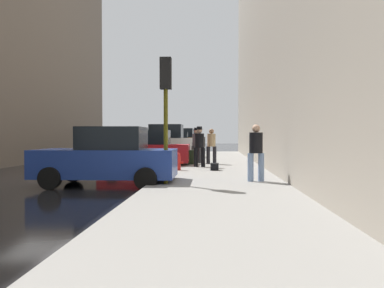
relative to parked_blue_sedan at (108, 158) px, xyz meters
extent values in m
plane|color=black|center=(-2.65, 1.48, -0.85)|extent=(120.00, 120.00, 0.00)
cube|color=gray|center=(3.35, 1.48, -0.77)|extent=(4.00, 40.00, 0.15)
cube|color=navy|center=(-0.05, 0.00, -0.16)|extent=(4.22, 1.89, 0.84)
cube|color=black|center=(0.15, 0.00, 0.59)|extent=(1.91, 1.59, 0.70)
cylinder|color=black|center=(-1.42, 0.90, -0.53)|extent=(0.64, 0.23, 0.64)
cylinder|color=black|center=(-1.40, -0.94, -0.53)|extent=(0.64, 0.23, 0.64)
cylinder|color=black|center=(1.31, 0.93, -0.53)|extent=(0.64, 0.23, 0.64)
cylinder|color=black|center=(1.33, -0.91, -0.53)|extent=(0.64, 0.23, 0.64)
cube|color=#B2191E|center=(-0.05, 6.46, -0.16)|extent=(4.24, 1.92, 0.84)
cube|color=black|center=(0.15, 6.46, 0.59)|extent=(1.92, 1.60, 0.70)
cylinder|color=black|center=(-1.43, 7.35, -0.53)|extent=(0.64, 0.23, 0.64)
cylinder|color=black|center=(-1.39, 5.51, -0.53)|extent=(0.64, 0.23, 0.64)
cylinder|color=black|center=(1.30, 7.41, -0.53)|extent=(0.64, 0.23, 0.64)
cylinder|color=black|center=(1.34, 5.57, -0.53)|extent=(0.64, 0.23, 0.64)
cube|color=silver|center=(-0.05, 12.92, -0.03)|extent=(4.64, 1.94, 1.10)
cube|color=black|center=(0.15, 12.91, 0.95)|extent=(2.11, 1.61, 0.90)
cylinder|color=black|center=(-1.52, 13.87, -0.53)|extent=(0.64, 0.23, 0.64)
cylinder|color=black|center=(-1.56, 12.03, -0.53)|extent=(0.64, 0.23, 0.64)
cylinder|color=black|center=(1.47, 13.80, -0.53)|extent=(0.64, 0.23, 0.64)
cylinder|color=black|center=(1.43, 11.96, -0.53)|extent=(0.64, 0.23, 0.64)
cube|color=slate|center=(-0.05, 19.22, -0.16)|extent=(4.26, 1.98, 0.84)
cube|color=black|center=(0.15, 19.23, 0.59)|extent=(1.94, 1.63, 0.70)
cylinder|color=black|center=(-1.44, 20.10, -0.53)|extent=(0.65, 0.24, 0.64)
cylinder|color=black|center=(-1.38, 18.26, -0.53)|extent=(0.65, 0.24, 0.64)
cylinder|color=black|center=(1.29, 20.19, -0.53)|extent=(0.65, 0.24, 0.64)
cylinder|color=black|center=(1.35, 18.35, -0.53)|extent=(0.65, 0.24, 0.64)
cube|color=brown|center=(-0.05, 25.88, -0.03)|extent=(4.67, 2.02, 1.10)
cube|color=black|center=(0.15, 25.87, 0.95)|extent=(2.13, 1.64, 0.90)
cylinder|color=black|center=(-1.50, 26.86, -0.53)|extent=(0.65, 0.24, 0.64)
cylinder|color=black|center=(-1.58, 25.02, -0.53)|extent=(0.65, 0.24, 0.64)
cylinder|color=black|center=(1.48, 26.74, -0.53)|extent=(0.65, 0.24, 0.64)
cylinder|color=black|center=(1.41, 24.90, -0.53)|extent=(0.65, 0.24, 0.64)
cube|color=black|center=(-0.05, 31.86, -0.03)|extent=(4.63, 1.92, 1.10)
cube|color=black|center=(0.15, 31.86, 0.95)|extent=(2.10, 1.60, 0.90)
cylinder|color=black|center=(-1.56, 32.75, -0.53)|extent=(0.64, 0.23, 0.64)
cylinder|color=black|center=(-1.53, 30.91, -0.53)|extent=(0.64, 0.23, 0.64)
cylinder|color=black|center=(1.43, 32.81, -0.53)|extent=(0.64, 0.23, 0.64)
cylinder|color=black|center=(1.46, 30.97, -0.53)|extent=(0.64, 0.23, 0.64)
cylinder|color=red|center=(1.80, 3.58, -0.42)|extent=(0.22, 0.22, 0.55)
sphere|color=red|center=(1.80, 3.58, -0.09)|extent=(0.20, 0.20, 0.20)
cylinder|color=red|center=(1.64, 3.58, -0.40)|extent=(0.10, 0.09, 0.09)
cylinder|color=red|center=(1.96, 3.58, -0.40)|extent=(0.10, 0.09, 0.09)
cylinder|color=#514C0F|center=(1.85, -0.59, 1.10)|extent=(0.12, 0.12, 3.60)
cube|color=black|center=(1.85, -0.59, 2.45)|extent=(0.32, 0.24, 0.90)
sphere|color=red|center=(1.85, -0.45, 2.73)|extent=(0.14, 0.14, 0.14)
sphere|color=yellow|center=(1.85, -0.45, 2.45)|extent=(0.14, 0.14, 0.14)
sphere|color=green|center=(1.85, -0.45, 2.17)|extent=(0.14, 0.14, 0.14)
cylinder|color=#333338|center=(2.51, 7.59, -0.27)|extent=(0.21, 0.21, 0.85)
cylinder|color=#333338|center=(2.19, 7.64, -0.27)|extent=(0.21, 0.21, 0.85)
cylinder|color=#4C5156|center=(2.35, 7.62, 0.46)|extent=(0.46, 0.46, 0.62)
sphere|color=tan|center=(2.35, 7.62, 0.89)|extent=(0.24, 0.24, 0.24)
cylinder|color=black|center=(2.35, 7.62, 0.96)|extent=(0.34, 0.34, 0.02)
cylinder|color=black|center=(2.35, 7.62, 1.02)|extent=(0.23, 0.23, 0.11)
cylinder|color=black|center=(2.76, 5.21, -0.27)|extent=(0.18, 0.18, 0.85)
cylinder|color=black|center=(2.44, 5.21, -0.27)|extent=(0.18, 0.18, 0.85)
cylinder|color=black|center=(2.60, 5.21, 0.46)|extent=(0.40, 0.40, 0.62)
sphere|color=tan|center=(2.60, 5.21, 0.89)|extent=(0.24, 0.24, 0.24)
cylinder|color=black|center=(2.60, 5.21, 0.96)|extent=(0.34, 0.34, 0.02)
cylinder|color=black|center=(2.60, 5.21, 1.02)|extent=(0.23, 0.23, 0.11)
cylinder|color=#728CB2|center=(4.65, 0.11, -0.27)|extent=(0.20, 0.20, 0.85)
cylinder|color=#728CB2|center=(4.33, 0.08, -0.27)|extent=(0.20, 0.20, 0.85)
cylinder|color=black|center=(4.49, 0.10, 0.46)|extent=(0.44, 0.44, 0.62)
sphere|color=tan|center=(4.49, 0.10, 0.89)|extent=(0.24, 0.24, 0.24)
cylinder|color=black|center=(2.96, 6.98, -0.27)|extent=(0.22, 0.22, 0.85)
cylinder|color=black|center=(3.27, 6.90, -0.27)|extent=(0.22, 0.22, 0.85)
cylinder|color=tan|center=(3.11, 6.94, 0.46)|extent=(0.48, 0.48, 0.62)
sphere|color=#997051|center=(3.11, 6.94, 0.89)|extent=(0.24, 0.24, 0.24)
cube|color=black|center=(2.18, 6.82, -0.36)|extent=(0.36, 0.56, 0.68)
cylinder|color=#333333|center=(2.18, 6.82, 0.16)|extent=(0.02, 0.02, 0.36)
cube|color=black|center=(3.26, 3.64, -0.56)|extent=(0.32, 0.44, 0.28)
camera|label=1|loc=(3.22, -11.21, 0.68)|focal=35.00mm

